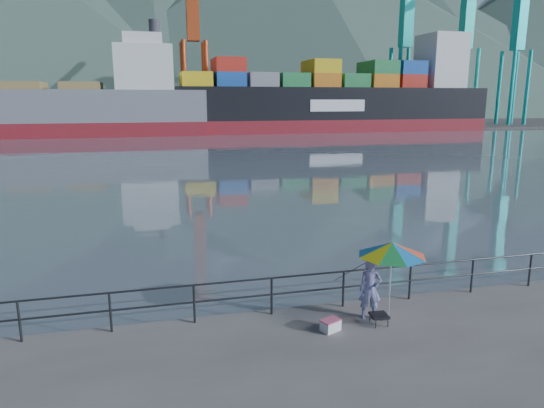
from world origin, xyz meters
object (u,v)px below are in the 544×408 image
Objects in this scene: beach_umbrella at (392,249)px; bulk_carrier at (49,109)px; fisherman at (370,289)px; cooler_bag at (330,326)px; container_ship at (336,98)px.

beach_umbrella is 0.04× the size of bulk_carrier.
fisherman is 3.46× the size of cooler_bag.
bulk_carrier reaches higher than cooler_bag.
cooler_bag is (-1.22, -0.42, -0.65)m from fisherman.
beach_umbrella reaches higher than fisherman.
beach_umbrella is at bearing -74.30° from bulk_carrier.
container_ship is (28.12, 74.93, 3.93)m from beach_umbrella.
fisherman is at bearing 144.28° from beach_umbrella.
bulk_carrier reaches higher than fisherman.
beach_umbrella reaches higher than cooler_bag.
cooler_bag is at bearing -175.04° from beach_umbrella.
cooler_bag is at bearing -143.09° from fisherman.
beach_umbrella is at bearing -17.98° from fisherman.
cooler_bag is 0.01× the size of container_ship.
fisherman is 1.44m from cooler_bag.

